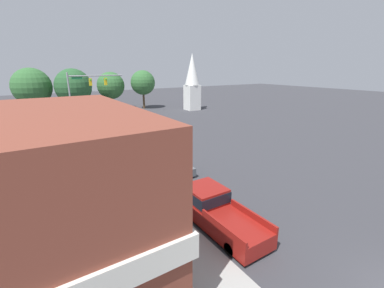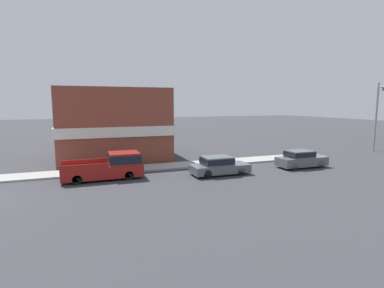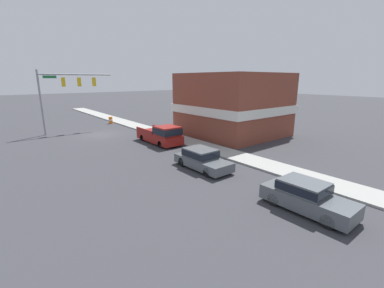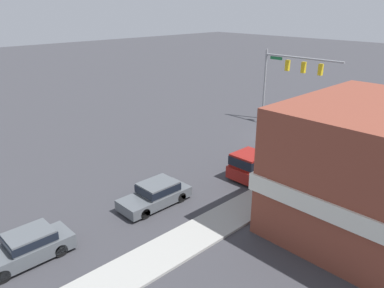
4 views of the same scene
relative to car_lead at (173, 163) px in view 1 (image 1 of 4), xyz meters
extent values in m
cylinder|color=gray|center=(-4.29, 22.00, 3.20)|extent=(0.22, 0.22, 7.90)
cylinder|color=gray|center=(-0.46, 22.00, 6.65)|extent=(7.67, 0.18, 0.18)
cube|color=gold|center=(-1.34, 22.00, 5.78)|extent=(0.36, 0.36, 1.05)
sphere|color=green|center=(-1.34, 21.80, 6.10)|extent=(0.22, 0.22, 0.22)
cube|color=gold|center=(0.82, 22.00, 5.78)|extent=(0.36, 0.36, 1.05)
sphere|color=green|center=(0.82, 21.80, 6.10)|extent=(0.22, 0.22, 0.22)
cube|color=#196B38|center=(-3.09, 22.00, 6.36)|extent=(1.40, 0.04, 0.30)
cylinder|color=black|center=(-0.83, 1.53, -0.43)|extent=(0.22, 0.66, 0.66)
cylinder|color=black|center=(0.83, 1.53, -0.43)|extent=(0.22, 0.66, 0.66)
cylinder|color=black|center=(-0.83, -1.30, -0.43)|extent=(0.22, 0.66, 0.66)
cylinder|color=black|center=(0.83, -1.30, -0.43)|extent=(0.22, 0.66, 0.66)
cube|color=#51565B|center=(0.00, 0.12, -0.26)|extent=(1.89, 4.56, 0.63)
cube|color=#51565B|center=(0.00, -0.16, 0.37)|extent=(1.74, 2.19, 0.64)
cube|color=black|center=(0.00, -0.16, 0.37)|extent=(1.76, 2.28, 0.45)
cylinder|color=black|center=(-0.72, 9.32, -0.43)|extent=(0.22, 0.66, 0.66)
cylinder|color=black|center=(0.82, 9.32, -0.43)|extent=(0.22, 0.66, 0.66)
cylinder|color=black|center=(-0.72, 6.60, -0.43)|extent=(0.22, 0.66, 0.66)
cylinder|color=black|center=(0.82, 6.60, -0.43)|extent=(0.22, 0.66, 0.66)
cube|color=#51565B|center=(0.05, 7.96, -0.21)|extent=(1.76, 4.39, 0.74)
cube|color=#51565B|center=(0.05, 7.70, 0.45)|extent=(1.62, 2.11, 0.58)
cube|color=black|center=(0.05, 7.70, 0.45)|extent=(1.64, 2.19, 0.41)
cylinder|color=black|center=(-2.63, -6.83, -0.43)|extent=(0.22, 0.66, 0.66)
cylinder|color=black|center=(-0.73, -6.83, -0.43)|extent=(0.22, 0.66, 0.66)
cylinder|color=black|center=(-2.63, -10.37, -0.43)|extent=(0.22, 0.66, 0.66)
cylinder|color=black|center=(-0.73, -10.37, -0.43)|extent=(0.22, 0.66, 0.66)
cube|color=maroon|center=(-1.68, -8.60, -0.15)|extent=(2.12, 5.71, 0.85)
cube|color=maroon|center=(-1.68, -7.03, 0.72)|extent=(2.01, 2.17, 0.88)
cube|color=black|center=(-1.68, -7.03, 0.72)|extent=(2.03, 2.26, 0.62)
cube|color=maroon|center=(-2.68, -9.84, 0.45)|extent=(0.12, 3.24, 0.35)
cube|color=maroon|center=(-0.68, -9.84, 0.45)|extent=(0.12, 3.24, 0.35)
cube|color=brown|center=(-10.72, -6.97, 2.73)|extent=(9.76, 10.22, 6.97)
cube|color=silver|center=(-10.72, -6.97, 2.29)|extent=(10.06, 10.52, 0.90)
cube|color=white|center=(19.63, 27.33, 1.79)|extent=(2.67, 2.67, 5.09)
cone|color=white|center=(19.63, 27.33, 7.45)|extent=(2.93, 2.93, 6.22)
cylinder|color=#4C3823|center=(-8.29, 37.61, 0.31)|extent=(0.44, 0.44, 2.14)
sphere|color=#336633|center=(-8.29, 37.61, 4.42)|extent=(6.75, 6.75, 6.75)
cylinder|color=#4C3823|center=(-1.81, 34.72, 0.35)|extent=(0.44, 0.44, 2.21)
sphere|color=#28562D|center=(-1.81, 34.72, 4.40)|extent=(6.53, 6.53, 6.53)
cylinder|color=#4C3823|center=(5.79, 37.20, 0.45)|extent=(0.44, 0.44, 2.42)
sphere|color=#336633|center=(5.79, 37.20, 4.17)|extent=(5.57, 5.57, 5.57)
cylinder|color=#4C3823|center=(11.84, 34.49, 0.83)|extent=(0.44, 0.44, 3.18)
sphere|color=#336633|center=(11.84, 34.49, 4.72)|extent=(5.10, 5.10, 5.10)
camera|label=1|loc=(-9.65, -17.93, 7.78)|focal=24.00mm
camera|label=2|loc=(20.79, -9.90, 4.77)|focal=28.00mm
camera|label=3|loc=(11.65, 13.38, 5.57)|focal=24.00mm
camera|label=4|loc=(-16.31, 12.55, 10.93)|focal=35.00mm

